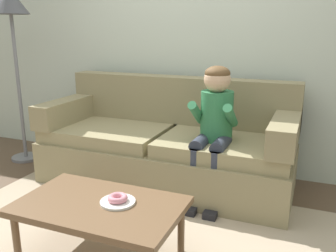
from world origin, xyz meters
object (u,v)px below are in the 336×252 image
(toy_controller, at_px, (81,213))
(couch, at_px, (168,147))
(person_child, at_px, (214,122))
(floor_lamp, at_px, (11,17))
(donut, at_px, (118,198))
(coffee_table, at_px, (100,209))

(toy_controller, bearing_deg, couch, 93.52)
(person_child, distance_m, toy_controller, 1.24)
(floor_lamp, bearing_deg, toy_controller, -32.62)
(person_child, xyz_separation_m, donut, (-0.30, -1.00, -0.26))
(person_child, xyz_separation_m, toy_controller, (-0.84, -0.64, -0.65))
(coffee_table, xyz_separation_m, toy_controller, (-0.44, 0.40, -0.32))
(coffee_table, height_order, toy_controller, coffee_table)
(coffee_table, height_order, floor_lamp, floor_lamp)
(couch, relative_size, floor_lamp, 1.25)
(coffee_table, bearing_deg, couch, 93.41)
(toy_controller, xyz_separation_m, floor_lamp, (-1.30, 0.83, 1.47))
(person_child, relative_size, toy_controller, 4.87)
(coffee_table, xyz_separation_m, floor_lamp, (-1.74, 1.23, 1.15))
(donut, relative_size, floor_lamp, 0.07)
(toy_controller, height_order, floor_lamp, floor_lamp)
(coffee_table, distance_m, person_child, 1.17)
(donut, xyz_separation_m, toy_controller, (-0.54, 0.36, -0.39))
(couch, xyz_separation_m, coffee_table, (0.07, -1.25, 0.00))
(donut, bearing_deg, toy_controller, 146.36)
(floor_lamp, bearing_deg, donut, -32.92)
(person_child, xyz_separation_m, floor_lamp, (-2.14, 0.19, 0.82))
(person_child, height_order, donut, person_child)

